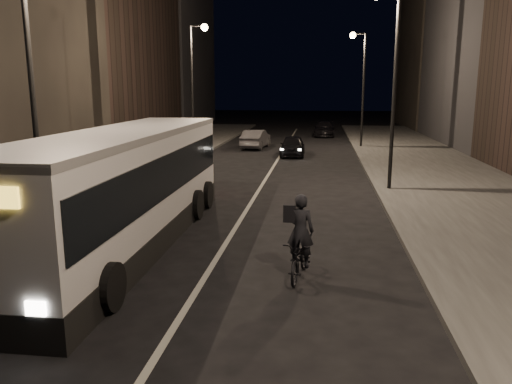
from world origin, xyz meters
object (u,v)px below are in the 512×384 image
(city_bus, at_px, (125,184))
(car_near, at_px, (293,146))
(streetlight_right_far, at_px, (360,74))
(cyclist_on_bicycle, at_px, (300,250))
(car_far, at_px, (325,129))
(streetlight_left_far, at_px, (196,72))
(streetlight_right_mid, at_px, (389,64))
(streetlight_left_near, at_px, (38,53))
(car_mid, at_px, (256,139))

(city_bus, height_order, car_near, city_bus)
(streetlight_right_far, xyz_separation_m, city_bus, (-8.10, -24.52, -3.60))
(cyclist_on_bicycle, bearing_deg, car_far, 96.74)
(car_near, bearing_deg, city_bus, -101.19)
(streetlight_left_far, relative_size, car_far, 1.74)
(streetlight_right_mid, height_order, streetlight_left_near, same)
(streetlight_right_far, bearing_deg, car_near, -132.94)
(cyclist_on_bicycle, xyz_separation_m, car_mid, (-4.37, 25.45, -0.00))
(streetlight_left_near, bearing_deg, streetlight_right_far, 66.04)
(streetlight_right_mid, xyz_separation_m, streetlight_right_far, (0.00, 16.00, 0.00))
(streetlight_left_near, height_order, streetlight_left_far, same)
(cyclist_on_bicycle, relative_size, car_mid, 0.50)
(streetlight_left_far, bearing_deg, car_near, 10.45)
(streetlight_left_far, height_order, car_far, streetlight_left_far)
(streetlight_left_near, bearing_deg, city_bus, -11.40)
(city_bus, bearing_deg, car_mid, 88.11)
(city_bus, distance_m, car_near, 20.00)
(car_near, bearing_deg, streetlight_right_far, 46.15)
(streetlight_right_far, relative_size, streetlight_left_far, 1.00)
(streetlight_left_near, distance_m, car_far, 34.59)
(streetlight_left_far, xyz_separation_m, car_near, (6.13, 1.13, -4.70))
(streetlight_right_far, bearing_deg, streetlight_left_near, -113.96)
(car_mid, bearing_deg, streetlight_right_far, -166.66)
(streetlight_left_far, bearing_deg, streetlight_right_mid, -43.16)
(streetlight_right_far, xyz_separation_m, car_far, (-2.38, 9.25, -4.69))
(streetlight_left_near, relative_size, streetlight_left_far, 1.00)
(car_near, bearing_deg, car_mid, 126.76)
(streetlight_right_mid, relative_size, car_mid, 1.95)
(streetlight_right_far, distance_m, car_far, 10.64)
(streetlight_right_mid, relative_size, streetlight_left_near, 1.00)
(streetlight_left_far, relative_size, city_bus, 0.67)
(cyclist_on_bicycle, distance_m, car_far, 35.77)
(car_near, bearing_deg, cyclist_on_bicycle, -87.14)
(city_bus, height_order, cyclist_on_bicycle, city_bus)
(city_bus, height_order, car_far, city_bus)
(car_far, bearing_deg, streetlight_left_far, -117.23)
(streetlight_right_mid, xyz_separation_m, cyclist_on_bicycle, (-3.11, -10.51, -4.67))
(streetlight_left_far, bearing_deg, cyclist_on_bicycle, -69.77)
(streetlight_right_far, xyz_separation_m, streetlight_left_far, (-10.66, -6.00, 0.00))
(streetlight_left_near, xyz_separation_m, streetlight_left_far, (0.00, 18.00, 0.00))
(streetlight_left_far, bearing_deg, streetlight_right_far, 29.36)
(city_bus, relative_size, car_near, 3.12)
(car_mid, height_order, car_far, car_mid)
(streetlight_right_far, height_order, cyclist_on_bicycle, streetlight_right_far)
(streetlight_left_near, xyz_separation_m, cyclist_on_bicycle, (7.56, -2.51, -4.67))
(streetlight_right_mid, xyz_separation_m, streetlight_left_near, (-10.66, -8.00, 0.00))
(streetlight_left_near, bearing_deg, cyclist_on_bicycle, -18.35)
(streetlight_left_far, xyz_separation_m, cyclist_on_bicycle, (7.56, -20.51, -4.67))
(car_near, height_order, car_far, car_far)
(streetlight_left_far, bearing_deg, city_bus, -82.11)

